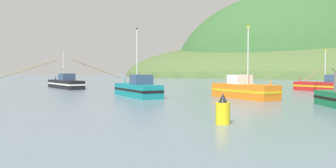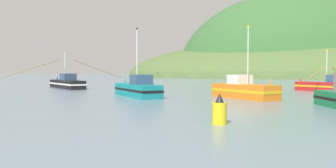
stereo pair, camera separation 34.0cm
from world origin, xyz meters
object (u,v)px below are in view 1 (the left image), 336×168
fishing_boat_teal (137,89)px  fishing_boat_red (327,86)px  fishing_boat_black (65,83)px  fishing_boat_orange (244,90)px  channel_buoy (223,111)px

fishing_boat_teal → fishing_boat_red: bearing=-98.7°
fishing_boat_black → fishing_boat_orange: bearing=-163.6°
fishing_boat_orange → fishing_boat_red: (13.03, 12.60, -0.09)m
fishing_boat_black → fishing_boat_red: size_ratio=1.79×
channel_buoy → fishing_boat_red: bearing=60.7°
fishing_boat_black → fishing_boat_red: 40.22m
fishing_boat_black → fishing_boat_orange: 31.41m
fishing_boat_orange → channel_buoy: 16.41m
fishing_boat_red → channel_buoy: bearing=108.7°
fishing_boat_orange → fishing_boat_red: bearing=96.7°
fishing_boat_red → channel_buoy: size_ratio=5.11×
fishing_boat_teal → fishing_boat_orange: size_ratio=1.13×
fishing_boat_teal → channel_buoy: bearing=171.7°
fishing_boat_teal → fishing_boat_red: 27.17m
fishing_boat_teal → fishing_boat_black: bearing=11.1°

